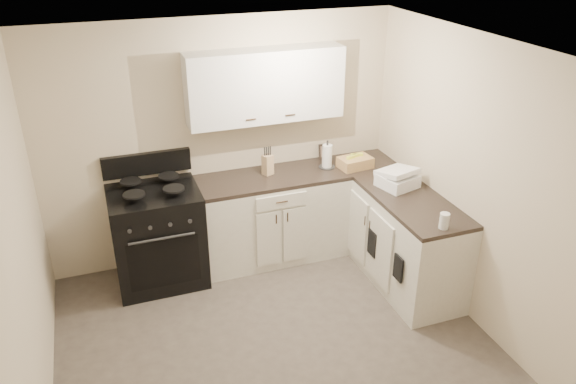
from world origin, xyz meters
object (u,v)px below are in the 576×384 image
object	(u,v)px
wicker_basket	(355,162)
countertop_grill	(397,181)
knife_block	(268,165)
paper_towel	(327,156)
stove	(158,238)

from	to	relation	value
wicker_basket	countertop_grill	xyz separation A→B (m)	(0.18, -0.56, 0.01)
knife_block	paper_towel	world-z (taller)	paper_towel
knife_block	wicker_basket	xyz separation A→B (m)	(0.91, -0.15, -0.05)
knife_block	countertop_grill	world-z (taller)	knife_block
stove	countertop_grill	distance (m)	2.42
countertop_grill	wicker_basket	bearing A→B (deg)	92.67
knife_block	stove	bearing A→B (deg)	159.80
paper_towel	wicker_basket	bearing A→B (deg)	-20.38
stove	knife_block	world-z (taller)	knife_block
paper_towel	wicker_basket	distance (m)	0.30
knife_block	paper_towel	distance (m)	0.64
paper_towel	countertop_grill	bearing A→B (deg)	-55.04
knife_block	paper_towel	xyz separation A→B (m)	(0.64, -0.04, 0.02)
paper_towel	wicker_basket	world-z (taller)	paper_towel
knife_block	wicker_basket	world-z (taller)	knife_block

